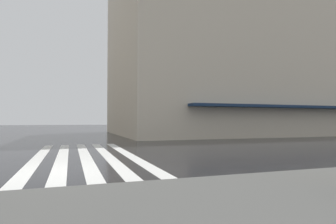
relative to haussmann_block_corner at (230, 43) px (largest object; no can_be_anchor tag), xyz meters
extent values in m
plane|color=black|center=(-22.49, 20.31, -11.92)|extent=(220.00, 220.00, 0.00)
cube|color=silver|center=(-18.49, 17.14, -11.91)|extent=(13.00, 0.50, 0.01)
cube|color=silver|center=(-18.49, 18.14, -11.91)|extent=(13.00, 0.50, 0.01)
cube|color=silver|center=(-18.49, 19.14, -11.91)|extent=(13.00, 0.50, 0.01)
cube|color=silver|center=(-18.49, 20.14, -11.91)|extent=(13.00, 0.50, 0.01)
cube|color=silver|center=(-18.49, 21.14, -11.91)|extent=(13.00, 0.50, 0.01)
cube|color=beige|center=(0.00, 0.00, -1.94)|extent=(19.98, 29.44, 19.96)
cube|color=#192D4C|center=(-10.59, 0.00, -8.92)|extent=(1.20, 20.61, 0.24)
camera|label=1|loc=(-32.40, 19.80, -10.27)|focal=30.34mm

